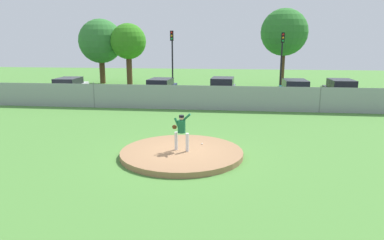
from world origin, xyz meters
name	(u,v)px	position (x,y,z in m)	size (l,w,h in m)	color
ground_plane	(197,123)	(0.00, 6.00, 0.00)	(80.00, 80.00, 0.00)	#4C8438
asphalt_strip	(208,99)	(0.00, 14.50, 0.00)	(44.00, 7.00, 0.01)	#2B2B2D
pitchers_mound	(182,153)	(0.00, 0.00, 0.11)	(5.07, 5.07, 0.22)	#99704C
pitcher_youth	(181,129)	(-0.01, 0.01, 1.15)	(0.81, 0.32, 1.59)	silver
baseball	(202,144)	(0.76, 0.94, 0.26)	(0.07, 0.07, 0.07)	white
chainlink_fence	(203,98)	(0.00, 10.00, 0.84)	(38.82, 0.07, 1.79)	gray
parked_car_teal	(295,91)	(6.84, 14.42, 0.80)	(1.98, 4.50, 1.69)	#146066
parked_car_white	(69,87)	(-11.86, 14.64, 0.77)	(2.10, 4.67, 1.59)	silver
parked_car_navy	(161,90)	(-3.78, 14.03, 0.81)	(2.09, 4.35, 1.68)	#161E4C
parked_car_charcoal	(341,91)	(10.32, 14.47, 0.83)	(1.91, 4.30, 1.75)	#232328
parked_car_slate	(222,89)	(1.18, 14.45, 0.84)	(2.10, 4.16, 1.79)	slate
traffic_cone_orange	(137,94)	(-5.95, 14.80, 0.26)	(0.40, 0.40, 0.55)	orange
traffic_light_near	(172,51)	(-3.59, 18.58, 3.74)	(0.28, 0.46, 5.54)	black
traffic_light_far	(282,52)	(6.30, 19.06, 3.63)	(0.28, 0.46, 5.37)	black
tree_broad_right	(101,41)	(-12.44, 24.16, 4.58)	(4.75, 4.75, 6.99)	#4C331E
tree_tall_centre	(128,42)	(-9.07, 23.21, 4.53)	(3.73, 3.73, 6.46)	#4C331E
tree_slender_far	(284,32)	(7.01, 23.72, 5.46)	(4.71, 4.71, 7.85)	#4C331E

